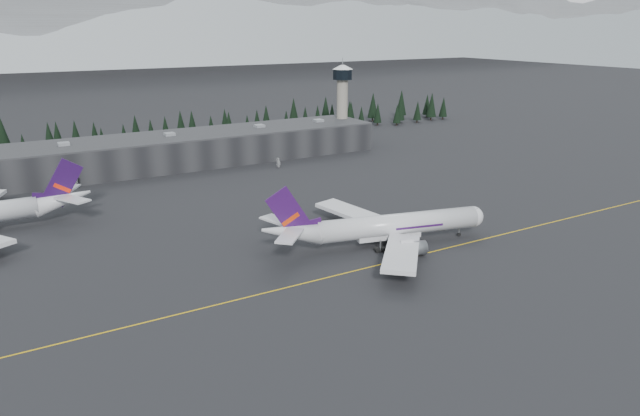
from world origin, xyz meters
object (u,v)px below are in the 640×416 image
terminal (195,148)px  control_tower (342,96)px  jet_main (379,227)px  gse_vehicle_b (279,166)px  gse_vehicle_a (75,187)px

terminal → control_tower: 76.98m
jet_main → terminal: bearing=108.9°
terminal → gse_vehicle_b: size_ratio=40.10×
control_tower → gse_vehicle_a: (-125.00, -20.29, -22.68)m
gse_vehicle_b → terminal: bearing=-128.1°
jet_main → gse_vehicle_b: jet_main is taller
control_tower → jet_main: 136.55m
jet_main → gse_vehicle_b: (15.73, 91.63, -4.47)m
jet_main → gse_vehicle_b: bearing=93.6°
control_tower → jet_main: bearing=-118.1°
jet_main → gse_vehicle_a: bearing=135.1°
jet_main → control_tower: bearing=75.3°
gse_vehicle_a → gse_vehicle_b: gse_vehicle_a is taller
jet_main → gse_vehicle_b: size_ratio=15.34×
control_tower → jet_main: control_tower is taller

